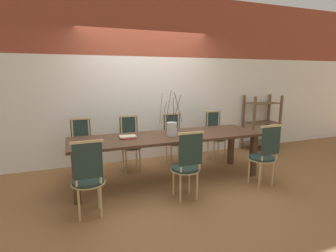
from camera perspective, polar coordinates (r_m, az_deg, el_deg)
ground_plane at (r=4.35m, az=-0.00°, el=-11.61°), size 16.00×16.00×0.00m
wall_rear at (r=5.19m, az=-4.90°, el=10.18°), size 12.00×0.06×3.20m
dining_table at (r=4.14m, az=-0.00°, el=-3.22°), size 3.01×0.86×0.74m
chair_near_leftend at (r=3.25m, az=-16.99°, el=-10.49°), size 0.40×0.40×0.96m
chair_near_left at (r=3.54m, az=4.14°, el=-8.22°), size 0.40×0.40×0.96m
chair_near_center at (r=4.22m, az=20.24°, el=-5.71°), size 0.40×0.40×0.96m
chair_far_leftend at (r=4.63m, az=-18.23°, el=-4.14°), size 0.40×0.40×0.96m
chair_far_left at (r=4.73m, az=-8.19°, el=-3.38°), size 0.40×0.40×0.96m
chair_far_center at (r=4.97m, az=1.30°, el=-2.57°), size 0.40×0.40×0.96m
chair_far_right at (r=5.36m, az=10.27°, el=-1.73°), size 0.40×0.40×0.96m
vase_centerpiece at (r=4.08m, az=0.81°, el=-0.52°), size 0.40×0.40×0.70m
book_stack at (r=3.99m, az=-8.73°, el=-2.36°), size 0.25×0.19×0.03m
shelving_rack at (r=6.30m, az=19.65°, el=0.67°), size 0.76×0.42×1.23m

